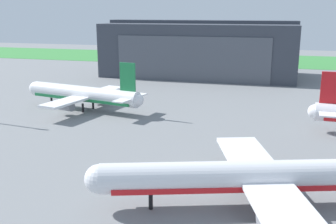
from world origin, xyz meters
TOP-DOWN VIEW (x-y plane):
  - ground_plane at (0.00, 0.00)m, footprint 440.00×440.00m
  - grass_field_strip at (0.00, 156.21)m, footprint 440.00×56.00m
  - maintenance_hangar at (-16.19, 99.28)m, footprint 73.79×33.67m
  - airliner_far_left at (-34.06, 33.40)m, footprint 35.55×29.06m
  - airliner_near_left at (12.89, -8.89)m, footprint 42.39×34.28m

SIDE VIEW (x-z plane):
  - ground_plane at x=0.00m, z-range 0.00..0.00m
  - grass_field_strip at x=0.00m, z-range 0.00..0.08m
  - airliner_far_left at x=-34.06m, z-range -2.46..10.74m
  - airliner_near_left at x=12.89m, z-range -2.34..10.81m
  - maintenance_hangar at x=-16.19m, z-range -0.46..21.15m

